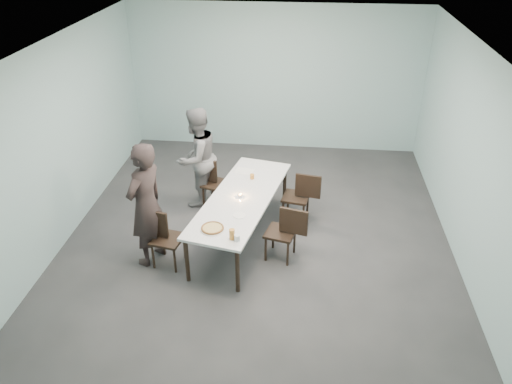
# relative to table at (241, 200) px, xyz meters

# --- Properties ---
(ground) EXTENTS (7.00, 7.00, 0.00)m
(ground) POSITION_rel_table_xyz_m (0.26, 0.06, -0.69)
(ground) COLOR #333335
(ground) RESTS_ON ground
(room_shell) EXTENTS (6.02, 7.02, 3.01)m
(room_shell) POSITION_rel_table_xyz_m (0.26, 0.06, 1.33)
(room_shell) COLOR #9DC4C6
(room_shell) RESTS_ON ground
(table) EXTENTS (1.42, 2.73, 0.75)m
(table) POSITION_rel_table_xyz_m (0.00, 0.00, 0.00)
(table) COLOR white
(table) RESTS_ON ground
(chair_near_left) EXTENTS (0.64, 0.49, 0.87)m
(chair_near_left) POSITION_rel_table_xyz_m (-1.05, -0.75, -0.19)
(chair_near_left) COLOR black
(chair_near_left) RESTS_ON ground
(chair_far_left) EXTENTS (0.65, 0.52, 0.87)m
(chair_far_left) POSITION_rel_table_xyz_m (-0.64, 0.95, -0.19)
(chair_far_left) COLOR black
(chair_far_left) RESTS_ON ground
(chair_near_right) EXTENTS (0.65, 0.51, 0.87)m
(chair_near_right) POSITION_rel_table_xyz_m (0.71, -0.45, -0.19)
(chair_near_right) COLOR black
(chair_near_right) RESTS_ON ground
(chair_far_right) EXTENTS (0.64, 0.49, 0.87)m
(chair_far_right) POSITION_rel_table_xyz_m (0.90, 0.61, -0.19)
(chair_far_right) COLOR black
(chair_far_right) RESTS_ON ground
(diner_near) EXTENTS (0.69, 0.81, 1.88)m
(diner_near) POSITION_rel_table_xyz_m (-1.26, -0.68, 0.25)
(diner_near) COLOR black
(diner_near) RESTS_ON ground
(diner_far) EXTENTS (1.02, 1.08, 1.76)m
(diner_far) POSITION_rel_table_xyz_m (-0.89, 1.01, 0.19)
(diner_far) COLOR slate
(diner_far) RESTS_ON ground
(pizza) EXTENTS (0.34, 0.34, 0.04)m
(pizza) POSITION_rel_table_xyz_m (-0.28, -0.91, 0.08)
(pizza) COLOR white
(pizza) RESTS_ON table
(side_plate) EXTENTS (0.18, 0.18, 0.01)m
(side_plate) POSITION_rel_table_xyz_m (0.04, -0.53, 0.06)
(side_plate) COLOR white
(side_plate) RESTS_ON table
(beer_glass) EXTENTS (0.08, 0.08, 0.15)m
(beer_glass) POSITION_rel_table_xyz_m (0.02, -1.11, 0.13)
(beer_glass) COLOR #C37C2A
(beer_glass) RESTS_ON table
(water_tumbler) EXTENTS (0.08, 0.08, 0.09)m
(water_tumbler) POSITION_rel_table_xyz_m (0.09, -1.13, 0.10)
(water_tumbler) COLOR silver
(water_tumbler) RESTS_ON table
(tealight) EXTENTS (0.06, 0.06, 0.05)m
(tealight) POSITION_rel_table_xyz_m (-0.02, 0.00, 0.08)
(tealight) COLOR silver
(tealight) RESTS_ON table
(amber_tumbler) EXTENTS (0.07, 0.07, 0.08)m
(amber_tumbler) POSITION_rel_table_xyz_m (0.10, 0.60, 0.10)
(amber_tumbler) COLOR #C37C2A
(amber_tumbler) RESTS_ON table
(menu) EXTENTS (0.34, 0.28, 0.01)m
(menu) POSITION_rel_table_xyz_m (-0.06, 0.84, 0.06)
(menu) COLOR silver
(menu) RESTS_ON table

